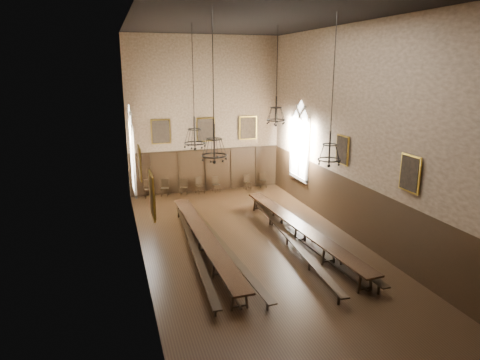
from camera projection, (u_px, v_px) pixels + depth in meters
name	position (u px, v px, depth m)	size (l,w,h in m)	color
floor	(255.00, 249.00, 17.63)	(9.00, 18.00, 0.02)	black
ceiling	(258.00, 16.00, 15.31)	(9.00, 18.00, 0.02)	black
wall_back	(205.00, 116.00, 24.78)	(9.00, 0.02, 9.00)	#92765A
wall_front	(413.00, 216.00, 8.15)	(9.00, 0.02, 9.00)	#92765A
wall_left	(137.00, 147.00, 15.18)	(0.02, 18.00, 9.00)	#92765A
wall_right	(359.00, 135.00, 17.76)	(0.02, 18.00, 9.00)	#92765A
wainscot_panelling	(256.00, 220.00, 17.30)	(9.00, 18.00, 2.50)	black
table_left	(205.00, 243.00, 17.16)	(0.90, 9.87, 0.77)	black
table_right	(300.00, 234.00, 18.17)	(1.32, 9.95, 0.77)	black
bench_left_outer	(194.00, 249.00, 16.93)	(0.77, 9.68, 0.44)	black
bench_left_inner	(221.00, 246.00, 17.14)	(0.90, 9.80, 0.44)	black
bench_right_inner	(287.00, 238.00, 17.93)	(1.01, 10.50, 0.47)	black
bench_right_outer	(312.00, 236.00, 18.20)	(0.57, 9.96, 0.45)	black
chair_0	(149.00, 192.00, 24.41)	(0.47, 0.47, 1.03)	black
chair_1	(165.00, 191.00, 24.73)	(0.53, 0.53, 0.97)	black
chair_2	(184.00, 190.00, 24.99)	(0.49, 0.49, 0.90)	black
chair_3	(200.00, 188.00, 25.23)	(0.54, 0.54, 0.97)	black
chair_4	(216.00, 187.00, 25.58)	(0.47, 0.47, 0.90)	black
chair_6	(247.00, 185.00, 26.13)	(0.42, 0.42, 0.86)	black
chair_7	(263.00, 183.00, 26.49)	(0.48, 0.48, 0.92)	black
chandelier_back_left	(195.00, 136.00, 18.66)	(0.95, 0.95, 5.16)	black
chandelier_back_right	(276.00, 114.00, 19.46)	(0.87, 0.87, 4.26)	black
chandelier_front_left	(214.00, 146.00, 13.40)	(0.81, 0.81, 4.60)	black
chandelier_front_right	(330.00, 150.00, 15.15)	(0.84, 0.84, 5.10)	black
portrait_back_0	(161.00, 132.00, 24.13)	(1.10, 0.12, 1.40)	#A58127
portrait_back_1	(206.00, 130.00, 24.87)	(1.10, 0.12, 1.40)	#A58127
portrait_back_2	(248.00, 128.00, 25.61)	(1.10, 0.12, 1.40)	#A58127
portrait_left_0	(140.00, 163.00, 16.34)	(0.12, 1.00, 1.30)	#A58127
portrait_left_1	(152.00, 195.00, 12.19)	(0.12, 1.00, 1.30)	#A58127
portrait_right_0	(342.00, 150.00, 18.85)	(0.12, 1.00, 1.30)	#A58127
portrait_right_1	(410.00, 173.00, 14.70)	(0.12, 1.00, 1.30)	#A58127
window_right	(300.00, 140.00, 23.10)	(0.20, 2.20, 4.60)	white
window_left	(132.00, 149.00, 20.56)	(0.20, 2.20, 4.60)	white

